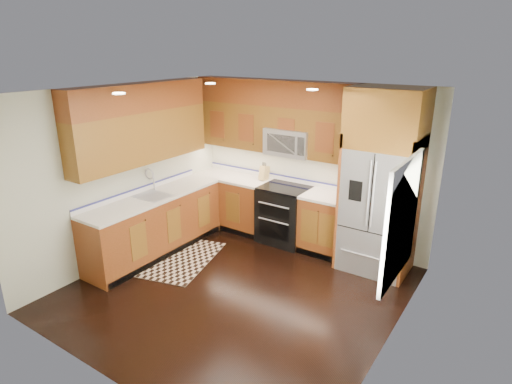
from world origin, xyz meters
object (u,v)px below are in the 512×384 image
Objects in this scene: rug at (183,259)px; utensil_crock at (341,189)px; range at (284,215)px; refrigerator at (381,183)px; knife_block at (264,173)px.

utensil_crock reaches higher than rug.
range is 3.19× the size of utensil_crock.
utensil_crock is at bearing 25.31° from rug.
knife_block is (-2.05, 0.20, -0.24)m from refrigerator.
rug is at bearing -150.84° from refrigerator.
utensil_crock is (1.41, -0.03, -0.02)m from knife_block.
rug is 1.97m from knife_block.
rug is 4.62× the size of knife_block.
range is 1.09m from utensil_crock.
refrigerator reaches higher than range.
utensil_crock reaches higher than range.
range is 1.76m from refrigerator.
refrigerator is at bearing -5.52° from knife_block.
knife_block is (0.45, 1.59, 1.06)m from rug.
utensil_crock is (-0.64, 0.17, -0.26)m from refrigerator.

